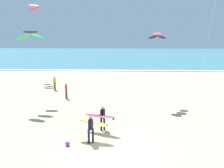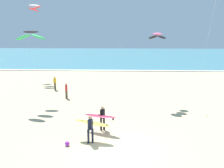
{
  "view_description": "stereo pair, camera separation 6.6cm",
  "coord_description": "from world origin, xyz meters",
  "px_view_note": "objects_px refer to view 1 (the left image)",
  "views": [
    {
      "loc": [
        0.31,
        -12.53,
        6.41
      ],
      "look_at": [
        -0.42,
        6.74,
        2.27
      ],
      "focal_mm": 38.18,
      "sensor_mm": 36.0,
      "label": 1
    },
    {
      "loc": [
        0.38,
        -12.53,
        6.41
      ],
      "look_at": [
        -0.42,
        6.74,
        2.27
      ],
      "focal_mm": 38.18,
      "sensor_mm": 36.0,
      "label": 2
    }
  ],
  "objects_px": {
    "kite_arc_ivory_near": "(34,8)",
    "bystander_red_top": "(66,91)",
    "surfer_lead": "(102,116)",
    "beach_ball": "(68,144)",
    "kite_arc_rose_far": "(157,36)",
    "surfer_trailing": "(92,125)",
    "bystander_yellow_top": "(55,83)",
    "kite_arc_charcoal_high": "(31,35)"
  },
  "relations": [
    {
      "from": "kite_arc_charcoal_high",
      "to": "bystander_red_top",
      "type": "bearing_deg",
      "value": 43.77
    },
    {
      "from": "kite_arc_rose_far",
      "to": "surfer_lead",
      "type": "bearing_deg",
      "value": -123.47
    },
    {
      "from": "surfer_lead",
      "to": "kite_arc_rose_far",
      "type": "xyz_separation_m",
      "value": [
        4.42,
        6.69,
        5.1
      ]
    },
    {
      "from": "surfer_lead",
      "to": "bystander_red_top",
      "type": "relative_size",
      "value": 1.44
    },
    {
      "from": "bystander_yellow_top",
      "to": "kite_arc_charcoal_high",
      "type": "bearing_deg",
      "value": -92.09
    },
    {
      "from": "kite_arc_rose_far",
      "to": "beach_ball",
      "type": "relative_size",
      "value": 22.98
    },
    {
      "from": "kite_arc_charcoal_high",
      "to": "surfer_lead",
      "type": "bearing_deg",
      "value": -41.16
    },
    {
      "from": "surfer_lead",
      "to": "beach_ball",
      "type": "bearing_deg",
      "value": -129.46
    },
    {
      "from": "surfer_trailing",
      "to": "kite_arc_charcoal_high",
      "type": "relative_size",
      "value": 0.34
    },
    {
      "from": "kite_arc_ivory_near",
      "to": "kite_arc_rose_far",
      "type": "xyz_separation_m",
      "value": [
        14.76,
        -11.02,
        -3.56
      ]
    },
    {
      "from": "surfer_lead",
      "to": "kite_arc_rose_far",
      "type": "relative_size",
      "value": 0.35
    },
    {
      "from": "kite_arc_ivory_near",
      "to": "kite_arc_charcoal_high",
      "type": "bearing_deg",
      "value": -72.29
    },
    {
      "from": "surfer_trailing",
      "to": "beach_ball",
      "type": "bearing_deg",
      "value": -155.93
    },
    {
      "from": "surfer_lead",
      "to": "beach_ball",
      "type": "height_order",
      "value": "surfer_lead"
    },
    {
      "from": "kite_arc_rose_far",
      "to": "bystander_yellow_top",
      "type": "xyz_separation_m",
      "value": [
        -10.7,
        4.7,
        -5.33
      ]
    },
    {
      "from": "bystander_yellow_top",
      "to": "beach_ball",
      "type": "distance_m",
      "value": 14.32
    },
    {
      "from": "surfer_trailing",
      "to": "kite_arc_charcoal_high",
      "type": "xyz_separation_m",
      "value": [
        -6.03,
        7.26,
        5.17
      ]
    },
    {
      "from": "bystander_red_top",
      "to": "kite_arc_ivory_near",
      "type": "bearing_deg",
      "value": 122.21
    },
    {
      "from": "kite_arc_rose_far",
      "to": "bystander_red_top",
      "type": "xyz_separation_m",
      "value": [
        -8.58,
        1.21,
        -5.33
      ]
    },
    {
      "from": "surfer_lead",
      "to": "bystander_red_top",
      "type": "distance_m",
      "value": 8.93
    },
    {
      "from": "surfer_trailing",
      "to": "kite_arc_rose_far",
      "type": "xyz_separation_m",
      "value": [
        4.88,
        8.28,
        5.1
      ]
    },
    {
      "from": "kite_arc_rose_far",
      "to": "bystander_red_top",
      "type": "bearing_deg",
      "value": 171.94
    },
    {
      "from": "surfer_lead",
      "to": "beach_ball",
      "type": "relative_size",
      "value": 8.15
    },
    {
      "from": "bystander_yellow_top",
      "to": "surfer_trailing",
      "type": "bearing_deg",
      "value": -65.85
    },
    {
      "from": "kite_arc_ivory_near",
      "to": "bystander_red_top",
      "type": "bearing_deg",
      "value": -57.79
    },
    {
      "from": "kite_arc_ivory_near",
      "to": "bystander_yellow_top",
      "type": "height_order",
      "value": "kite_arc_ivory_near"
    },
    {
      "from": "kite_arc_rose_far",
      "to": "bystander_yellow_top",
      "type": "distance_m",
      "value": 12.85
    },
    {
      "from": "surfer_trailing",
      "to": "bystander_yellow_top",
      "type": "relative_size",
      "value": 1.42
    },
    {
      "from": "bystander_red_top",
      "to": "kite_arc_charcoal_high",
      "type": "bearing_deg",
      "value": -136.23
    },
    {
      "from": "surfer_trailing",
      "to": "kite_arc_ivory_near",
      "type": "distance_m",
      "value": 23.34
    },
    {
      "from": "bystander_red_top",
      "to": "surfer_lead",
      "type": "bearing_deg",
      "value": -62.25
    },
    {
      "from": "kite_arc_ivory_near",
      "to": "bystander_yellow_top",
      "type": "relative_size",
      "value": 6.35
    },
    {
      "from": "surfer_trailing",
      "to": "beach_ball",
      "type": "xyz_separation_m",
      "value": [
        -1.35,
        -0.6,
        -0.91
      ]
    },
    {
      "from": "kite_arc_ivory_near",
      "to": "bystander_red_top",
      "type": "relative_size",
      "value": 6.35
    },
    {
      "from": "bystander_yellow_top",
      "to": "beach_ball",
      "type": "xyz_separation_m",
      "value": [
        4.47,
        -13.59,
        -0.67
      ]
    },
    {
      "from": "kite_arc_charcoal_high",
      "to": "kite_arc_ivory_near",
      "type": "bearing_deg",
      "value": 107.71
    },
    {
      "from": "kite_arc_charcoal_high",
      "to": "beach_ball",
      "type": "bearing_deg",
      "value": -59.24
    },
    {
      "from": "kite_arc_rose_far",
      "to": "bystander_red_top",
      "type": "relative_size",
      "value": 4.05
    },
    {
      "from": "surfer_lead",
      "to": "kite_arc_ivory_near",
      "type": "distance_m",
      "value": 22.26
    },
    {
      "from": "kite_arc_ivory_near",
      "to": "beach_ball",
      "type": "xyz_separation_m",
      "value": [
        8.53,
        -19.9,
        -9.56
      ]
    },
    {
      "from": "kite_arc_ivory_near",
      "to": "bystander_red_top",
      "type": "xyz_separation_m",
      "value": [
        6.17,
        -9.8,
        -8.89
      ]
    },
    {
      "from": "kite_arc_rose_far",
      "to": "kite_arc_charcoal_high",
      "type": "xyz_separation_m",
      "value": [
        -10.91,
        -1.02,
        0.07
      ]
    }
  ]
}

